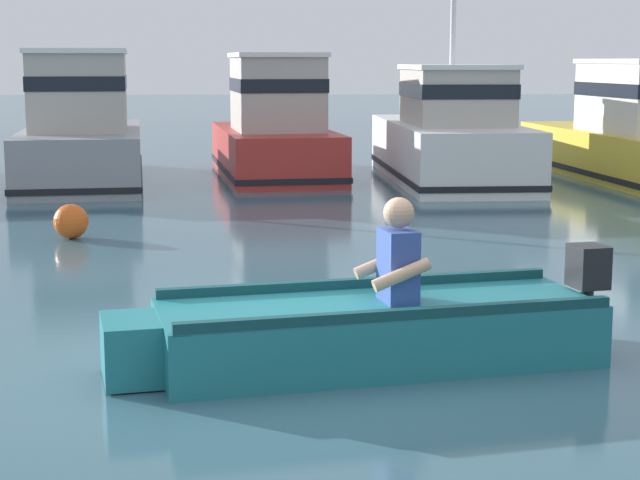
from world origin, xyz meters
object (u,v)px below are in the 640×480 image
at_px(moored_boat_red, 275,132).
at_px(moored_boat_grey, 82,134).
at_px(rowboat_with_person, 368,329).
at_px(moored_boat_yellow, 629,136).
at_px(moored_boat_white, 451,137).
at_px(mooring_buoy, 71,221).

bearing_deg(moored_boat_red, moored_boat_grey, -164.36).
relative_size(rowboat_with_person, moored_boat_yellow, 0.57).
xyz_separation_m(moored_boat_grey, moored_boat_white, (6.53, 0.02, -0.07)).
xyz_separation_m(moored_boat_grey, moored_boat_yellow, (9.80, 0.17, -0.06)).
bearing_deg(moored_boat_white, rowboat_with_person, -102.13).
height_order(moored_boat_white, mooring_buoy, moored_boat_white).
bearing_deg(moored_boat_yellow, mooring_buoy, -145.55).
relative_size(rowboat_with_person, mooring_buoy, 8.75).
xyz_separation_m(moored_boat_red, mooring_buoy, (-2.47, -6.86, -0.62)).
bearing_deg(moored_boat_yellow, moored_boat_grey, -179.00).
bearing_deg(moored_boat_grey, mooring_buoy, -81.06).
xyz_separation_m(rowboat_with_person, moored_boat_grey, (-4.08, 11.35, 0.61)).
height_order(moored_boat_white, moored_boat_yellow, moored_boat_white).
xyz_separation_m(rowboat_with_person, moored_boat_yellow, (5.71, 11.52, 0.54)).
height_order(rowboat_with_person, mooring_buoy, rowboat_with_person).
height_order(moored_boat_red, mooring_buoy, moored_boat_red).
distance_m(moored_boat_grey, mooring_buoy, 6.02).
xyz_separation_m(rowboat_with_person, moored_boat_white, (2.44, 11.37, 0.54)).
bearing_deg(moored_boat_yellow, moored_boat_white, -177.28).
height_order(rowboat_with_person, moored_boat_white, moored_boat_white).
bearing_deg(moored_boat_white, moored_boat_yellow, 2.72).
bearing_deg(rowboat_with_person, mooring_buoy, 120.12).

